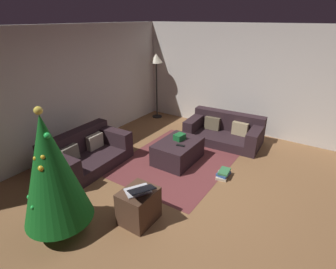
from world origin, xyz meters
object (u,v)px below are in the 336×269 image
object	(u,v)px
tv_remote	(180,145)
side_table	(139,206)
book_stack	(223,174)
couch_right	(225,131)
laptop	(139,190)
ottoman	(178,151)
corner_lamp	(156,64)
christmas_tree	(51,170)
gift_box	(180,137)
couch_left	(86,153)

from	to	relation	value
tv_remote	side_table	size ratio (longest dim) A/B	0.31
side_table	book_stack	size ratio (longest dim) A/B	1.55
couch_right	book_stack	bearing A→B (deg)	108.38
laptop	book_stack	distance (m)	1.90
ottoman	corner_lamp	distance (m)	2.98
tv_remote	christmas_tree	size ratio (longest dim) A/B	0.09
tv_remote	side_table	xyz separation A→B (m)	(-1.66, -0.31, -0.19)
gift_box	christmas_tree	distance (m)	2.70
couch_left	corner_lamp	bearing A→B (deg)	-173.74
tv_remote	gift_box	bearing A→B (deg)	23.94
couch_right	side_table	world-z (taller)	couch_right
couch_right	tv_remote	xyz separation A→B (m)	(-1.57, 0.29, 0.19)
couch_left	laptop	bearing A→B (deg)	68.65
laptop	book_stack	size ratio (longest dim) A/B	1.52
ottoman	tv_remote	distance (m)	0.30
laptop	corner_lamp	bearing A→B (deg)	32.57
couch_right	ottoman	world-z (taller)	couch_right
tv_remote	laptop	bearing A→B (deg)	-179.08
laptop	book_stack	world-z (taller)	laptop
corner_lamp	book_stack	bearing A→B (deg)	-123.96
ottoman	gift_box	xyz separation A→B (m)	(0.10, 0.03, 0.28)
gift_box	couch_left	bearing A→B (deg)	132.05
couch_right	christmas_tree	size ratio (longest dim) A/B	0.97
tv_remote	book_stack	size ratio (longest dim) A/B	0.48
gift_box	tv_remote	size ratio (longest dim) A/B	1.34
christmas_tree	book_stack	distance (m)	2.96
gift_box	laptop	size ratio (longest dim) A/B	0.42
side_table	gift_box	bearing A→B (deg)	14.00
christmas_tree	laptop	bearing A→B (deg)	-48.76
couch_left	gift_box	world-z (taller)	couch_left
ottoman	tv_remote	size ratio (longest dim) A/B	6.23
christmas_tree	side_table	bearing A→B (deg)	-45.74
laptop	christmas_tree	bearing A→B (deg)	131.24
tv_remote	corner_lamp	distance (m)	3.06
ottoman	christmas_tree	bearing A→B (deg)	172.87
christmas_tree	corner_lamp	size ratio (longest dim) A/B	1.00
side_table	corner_lamp	distance (m)	4.54
laptop	corner_lamp	xyz separation A→B (m)	(3.71, 2.37, 0.99)
gift_box	tv_remote	bearing A→B (deg)	-144.96
side_table	tv_remote	bearing A→B (deg)	10.53
ottoman	tv_remote	bearing A→B (deg)	-133.95
ottoman	christmas_tree	distance (m)	2.67
tv_remote	christmas_tree	xyz separation A→B (m)	(-2.41, 0.45, 0.53)
ottoman	book_stack	bearing A→B (deg)	-93.59
side_table	corner_lamp	bearing A→B (deg)	32.21
christmas_tree	side_table	world-z (taller)	christmas_tree
couch_right	corner_lamp	xyz separation A→B (m)	(0.45, 2.30, 1.30)
couch_left	tv_remote	xyz separation A→B (m)	(1.03, -1.56, 0.17)
tv_remote	laptop	size ratio (longest dim) A/B	0.31
gift_box	side_table	world-z (taller)	gift_box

